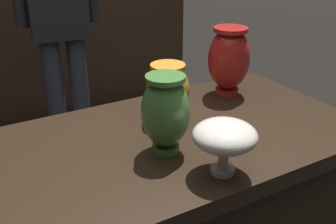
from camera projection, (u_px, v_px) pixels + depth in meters
back_display_shelf at (25, 53)px, 3.06m from camera, size 2.60×0.40×0.99m
vase_centerpiece at (166, 112)px, 1.07m from camera, size 0.13×0.13×0.22m
vase_tall_behind at (168, 90)px, 1.26m from camera, size 0.14×0.14×0.19m
vase_left_accent at (229, 59)px, 1.45m from camera, size 0.15×0.15×0.25m
vase_right_accent at (225, 137)px, 0.98m from camera, size 0.16×0.16×0.14m
visitor_center_back at (58, 12)px, 2.26m from camera, size 0.46×0.23×1.59m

